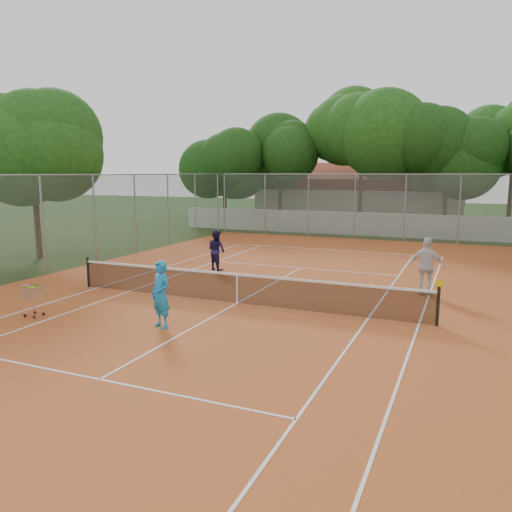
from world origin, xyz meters
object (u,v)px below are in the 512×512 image
at_px(clubhouse, 362,195).
at_px(player_far_left, 216,250).
at_px(player_far_right, 427,266).
at_px(tennis_net, 237,288).
at_px(ball_hopper, 33,300).
at_px(player_near, 161,294).

bearing_deg(clubhouse, player_far_left, -92.67).
distance_m(player_far_left, player_far_right, 8.56).
relative_size(tennis_net, player_far_left, 7.02).
relative_size(player_far_left, ball_hopper, 1.77).
height_order(tennis_net, player_far_left, player_far_left).
height_order(player_near, player_far_right, player_far_right).
bearing_deg(player_near, tennis_net, 96.14).
bearing_deg(ball_hopper, player_far_left, 103.35).
xyz_separation_m(clubhouse, player_far_left, (-1.14, -24.40, -1.33)).
distance_m(clubhouse, ball_hopper, 32.77).
height_order(player_far_right, ball_hopper, player_far_right).
bearing_deg(player_far_right, player_far_left, -3.64).
bearing_deg(player_far_left, ball_hopper, 102.55).
bearing_deg(player_far_right, player_near, 50.52).
bearing_deg(ball_hopper, tennis_net, 61.68).
bearing_deg(player_far_right, clubhouse, -70.13).
xyz_separation_m(tennis_net, player_far_left, (-3.14, 4.60, 0.36)).
height_order(clubhouse, player_near, clubhouse).
height_order(player_near, ball_hopper, player_near).
bearing_deg(clubhouse, ball_hopper, -94.77).
bearing_deg(ball_hopper, player_far_right, 59.45).
relative_size(player_near, player_far_left, 1.06).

